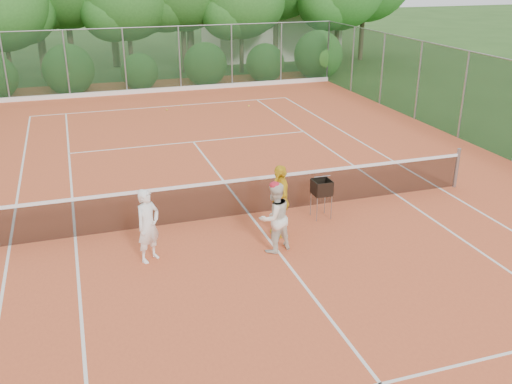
% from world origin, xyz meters
% --- Properties ---
extents(ground, '(120.00, 120.00, 0.00)m').
position_xyz_m(ground, '(0.00, 0.00, 0.00)').
color(ground, '#294D1B').
rests_on(ground, ground).
extents(clay_court, '(18.00, 36.00, 0.02)m').
position_xyz_m(clay_court, '(0.00, 0.00, 0.01)').
color(clay_court, '#D45B31').
rests_on(clay_court, ground).
extents(club_building, '(8.00, 5.00, 3.00)m').
position_xyz_m(club_building, '(9.00, 24.00, 1.50)').
color(club_building, beige).
rests_on(club_building, ground).
extents(tennis_net, '(11.97, 0.10, 1.10)m').
position_xyz_m(tennis_net, '(0.00, 0.00, 0.53)').
color(tennis_net, gray).
rests_on(tennis_net, clay_court).
extents(player_white, '(0.68, 0.64, 1.57)m').
position_xyz_m(player_white, '(-2.64, -1.55, 0.80)').
color(player_white, white).
rests_on(player_white, clay_court).
extents(player_center_grp, '(0.89, 0.78, 1.58)m').
position_xyz_m(player_center_grp, '(-0.06, -1.96, 0.80)').
color(player_center_grp, white).
rests_on(player_center_grp, clay_court).
extents(player_yellow, '(0.61, 1.05, 1.68)m').
position_xyz_m(player_yellow, '(0.31, -1.29, 0.86)').
color(player_yellow, yellow).
rests_on(player_yellow, clay_court).
extents(ball_hopper, '(0.42, 0.42, 0.96)m').
position_xyz_m(ball_hopper, '(1.60, -0.69, 0.78)').
color(ball_hopper, gray).
rests_on(ball_hopper, clay_court).
extents(stray_ball_a, '(0.07, 0.07, 0.07)m').
position_xyz_m(stray_ball_a, '(-0.09, 11.15, 0.05)').
color(stray_ball_a, '#B7C82E').
rests_on(stray_ball_a, clay_court).
extents(stray_ball_b, '(0.07, 0.07, 0.07)m').
position_xyz_m(stray_ball_b, '(3.38, 10.75, 0.05)').
color(stray_ball_b, yellow).
rests_on(stray_ball_b, clay_court).
extents(stray_ball_c, '(0.07, 0.07, 0.07)m').
position_xyz_m(stray_ball_c, '(0.64, 11.67, 0.05)').
color(stray_ball_c, yellow).
rests_on(stray_ball_c, clay_court).
extents(court_markings, '(11.03, 23.83, 0.01)m').
position_xyz_m(court_markings, '(0.00, 0.00, 0.02)').
color(court_markings, white).
rests_on(court_markings, clay_court).
extents(fence_back, '(18.07, 0.07, 3.00)m').
position_xyz_m(fence_back, '(0.00, 15.00, 1.52)').
color(fence_back, '#19381E').
rests_on(fence_back, clay_court).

